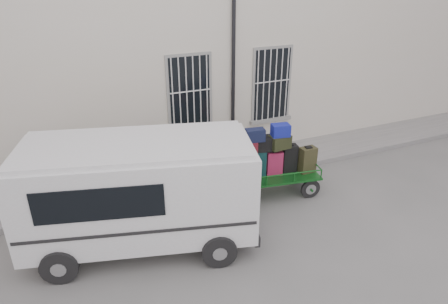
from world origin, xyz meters
name	(u,v)px	position (x,y,z in m)	size (l,w,h in m)	color
ground	(247,210)	(0.00, 0.00, 0.00)	(80.00, 80.00, 0.00)	#62625E
building	(176,52)	(0.00, 5.50, 3.00)	(24.00, 5.15, 6.00)	beige
sidewalk	(214,171)	(0.00, 2.20, 0.07)	(24.00, 1.70, 0.15)	slate
luggage_cart	(271,161)	(0.90, 0.46, 1.00)	(2.80, 1.43, 2.01)	black
van	(139,188)	(-2.68, -0.24, 1.39)	(5.16, 3.18, 2.43)	white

